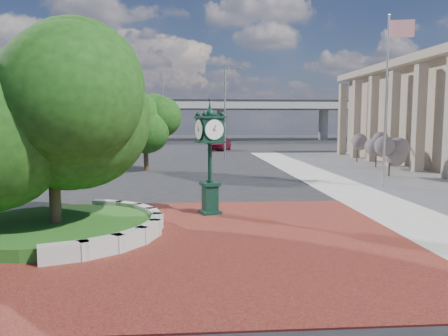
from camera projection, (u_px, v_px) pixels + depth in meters
The scene contains 15 objects.
ground at pixel (211, 231), 14.44m from camera, with size 200.00×200.00×0.00m, color black.
plaza at pixel (213, 239), 13.45m from camera, with size 12.00×12.00×0.04m, color maroon.
planter_wall at pixel (128, 225), 14.22m from camera, with size 2.96×6.77×0.54m.
grass_bed at pixel (56, 228), 14.06m from camera, with size 6.10×6.10×0.40m, color #144615.
overpass at pixel (194, 106), 83.14m from camera, with size 90.00×12.00×7.50m.
tree_planter at pixel (52, 118), 13.68m from camera, with size 5.20×5.20×6.33m.
tree_street at pixel (145, 127), 31.66m from camera, with size 4.40×4.40×5.45m.
post_clock at pixel (210, 152), 16.84m from camera, with size 1.13×1.13×4.44m.
parked_car at pixel (221, 144), 54.53m from camera, with size 1.89×4.69×1.60m, color maroon.
flagpole_a at pixel (386, 100), 23.66m from camera, with size 1.45×0.28×9.33m.
street_lamp_near at pixel (227, 106), 39.74m from camera, with size 1.90×0.40×8.47m.
street_lamp_far at pixel (165, 108), 56.00m from camera, with size 2.02×0.37×9.00m.
shrub_near at pixel (390, 153), 28.38m from camera, with size 1.20×1.20×2.20m.
shrub_mid at pixel (376, 147), 33.97m from camera, with size 1.20×1.20×2.20m.
shrub_far at pixel (357, 144), 38.78m from camera, with size 1.20×1.20×2.20m.
Camera 1 is at (-0.60, -14.13, 3.64)m, focal length 35.00 mm.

